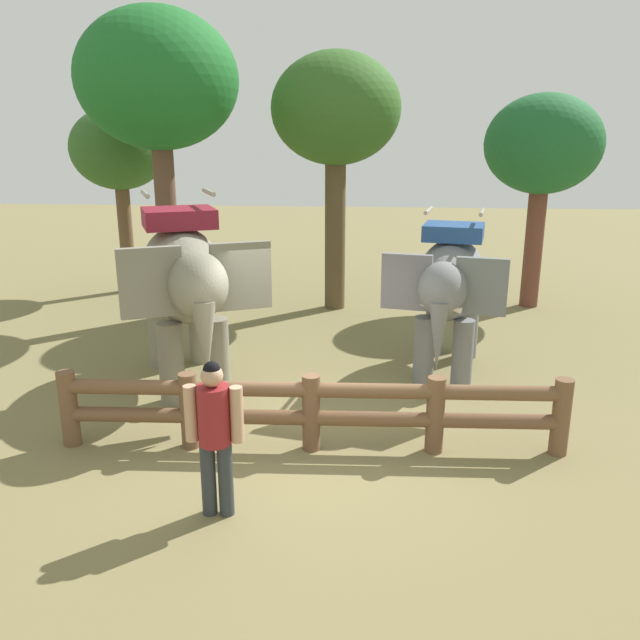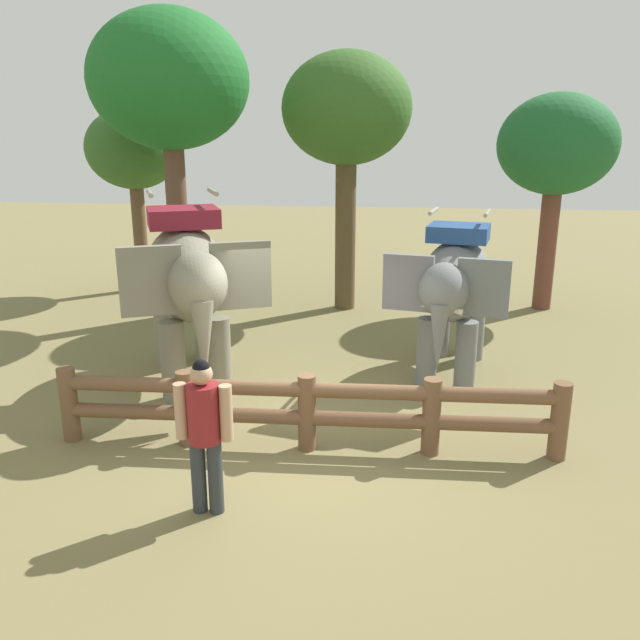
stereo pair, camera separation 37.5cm
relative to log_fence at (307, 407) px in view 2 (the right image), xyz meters
name	(u,v)px [view 2 (the right image)]	position (x,y,z in m)	size (l,w,h in m)	color
ground_plane	(308,447)	(0.00, 0.04, -0.60)	(60.00, 60.00, 0.00)	olive
log_fence	(307,407)	(0.00, 0.00, 0.00)	(6.76, 0.52, 1.05)	brown
elephant_near_left	(188,279)	(-2.25, 2.10, 1.20)	(2.85, 3.80, 3.21)	gray
elephant_center	(454,286)	(2.08, 3.04, 1.00)	(2.05, 3.40, 2.85)	slate
tourist_woman_in_black	(204,426)	(-0.88, -1.61, 0.44)	(0.64, 0.35, 1.80)	#2E3337
tree_far_left	(134,151)	(-5.75, 8.60, 3.05)	(2.43, 2.43, 4.75)	brown
tree_back_center	(347,114)	(-0.14, 7.35, 3.91)	(2.93, 2.93, 5.87)	brown
tree_far_right	(557,148)	(4.62, 7.89, 3.17)	(2.67, 2.67, 4.99)	brown
tree_deep_back	(169,84)	(-3.81, 6.16, 4.49)	(3.39, 3.39, 6.62)	brown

